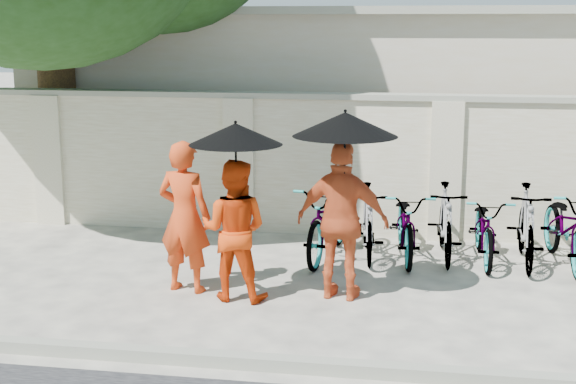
# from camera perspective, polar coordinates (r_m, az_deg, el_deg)

# --- Properties ---
(ground) EXTENTS (80.00, 80.00, 0.00)m
(ground) POSITION_cam_1_polar(r_m,az_deg,el_deg) (9.03, -1.51, -7.93)
(ground) COLOR beige
(kerb) EXTENTS (40.00, 0.16, 0.12)m
(kerb) POSITION_cam_1_polar(r_m,az_deg,el_deg) (7.46, -4.05, -11.84)
(kerb) COLOR gray
(kerb) RESTS_ON ground
(compound_wall) EXTENTS (20.00, 0.30, 2.00)m
(compound_wall) POSITION_cam_1_polar(r_m,az_deg,el_deg) (11.74, 6.24, 1.70)
(compound_wall) COLOR beige
(compound_wall) RESTS_ON ground
(building_behind) EXTENTS (14.00, 6.00, 3.20)m
(building_behind) POSITION_cam_1_polar(r_m,az_deg,el_deg) (15.41, 10.86, 6.23)
(building_behind) COLOR #BAB4A5
(building_behind) RESTS_ON ground
(monk_left) EXTENTS (0.72, 0.54, 1.77)m
(monk_left) POSITION_cam_1_polar(r_m,az_deg,el_deg) (9.29, -7.37, -1.75)
(monk_left) COLOR red
(monk_left) RESTS_ON ground
(monk_center) EXTENTS (0.82, 0.66, 1.60)m
(monk_center) POSITION_cam_1_polar(r_m,az_deg,el_deg) (8.99, -3.85, -2.71)
(monk_center) COLOR red
(monk_center) RESTS_ON ground
(parasol_center) EXTENTS (1.02, 1.02, 1.10)m
(parasol_center) POSITION_cam_1_polar(r_m,az_deg,el_deg) (8.69, -3.75, 4.14)
(parasol_center) COLOR black
(parasol_center) RESTS_ON ground
(monk_right) EXTENTS (1.11, 0.61, 1.80)m
(monk_right) POSITION_cam_1_polar(r_m,az_deg,el_deg) (8.97, 3.90, -2.09)
(monk_right) COLOR #CD5225
(monk_right) RESTS_ON ground
(parasol_right) EXTENTS (1.15, 1.15, 1.11)m
(parasol_right) POSITION_cam_1_polar(r_m,az_deg,el_deg) (8.69, 4.08, 4.82)
(parasol_right) COLOR black
(parasol_right) RESTS_ON ground
(bike_0) EXTENTS (0.92, 1.99, 1.01)m
(bike_0) POSITION_cam_1_polar(r_m,az_deg,el_deg) (10.63, 2.92, -2.05)
(bike_0) COLOR gray
(bike_0) RESTS_ON ground
(bike_1) EXTENTS (0.64, 1.65, 0.97)m
(bike_1) POSITION_cam_1_polar(r_m,az_deg,el_deg) (10.67, 5.68, -2.15)
(bike_1) COLOR gray
(bike_1) RESTS_ON ground
(bike_2) EXTENTS (0.81, 1.84, 0.94)m
(bike_2) POSITION_cam_1_polar(r_m,az_deg,el_deg) (10.70, 8.42, -2.26)
(bike_2) COLOR gray
(bike_2) RESTS_ON ground
(bike_3) EXTENTS (0.55, 1.67, 0.99)m
(bike_3) POSITION_cam_1_polar(r_m,az_deg,el_deg) (10.75, 11.14, -2.15)
(bike_3) COLOR gray
(bike_3) RESTS_ON ground
(bike_4) EXTENTS (0.66, 1.73, 0.90)m
(bike_4) POSITION_cam_1_polar(r_m,az_deg,el_deg) (10.75, 13.84, -2.53)
(bike_4) COLOR gray
(bike_4) RESTS_ON ground
(bike_5) EXTENTS (0.53, 1.72, 1.02)m
(bike_5) POSITION_cam_1_polar(r_m,az_deg,el_deg) (10.73, 16.59, -2.35)
(bike_5) COLOR gray
(bike_5) RESTS_ON ground
(bike_6) EXTENTS (0.90, 2.03, 1.03)m
(bike_6) POSITION_cam_1_polar(r_m,az_deg,el_deg) (10.81, 19.26, -2.40)
(bike_6) COLOR gray
(bike_6) RESTS_ON ground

